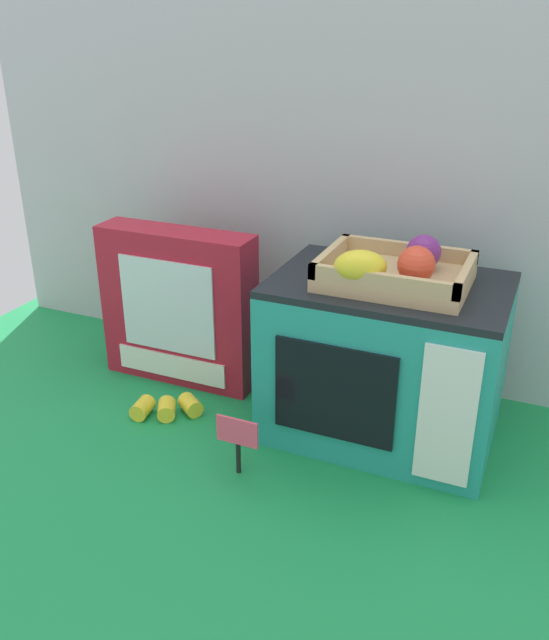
# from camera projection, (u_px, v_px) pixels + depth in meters

# --- Properties ---
(ground_plane) EXTENTS (1.70, 1.70, 0.00)m
(ground_plane) POSITION_uv_depth(u_px,v_px,m) (316.00, 410.00, 1.24)
(ground_plane) COLOR #198C47
(ground_plane) RESTS_ON ground
(display_back_panel) EXTENTS (1.61, 0.03, 0.77)m
(display_back_panel) POSITION_uv_depth(u_px,v_px,m) (359.00, 180.00, 1.25)
(display_back_panel) COLOR #B7BABF
(display_back_panel) RESTS_ON ground
(toy_microwave) EXTENTS (0.37, 0.26, 0.28)m
(toy_microwave) POSITION_uv_depth(u_px,v_px,m) (385.00, 359.00, 1.13)
(toy_microwave) COLOR teal
(toy_microwave) RESTS_ON ground
(food_groups_crate) EXTENTS (0.23, 0.19, 0.08)m
(food_groups_crate) POSITION_uv_depth(u_px,v_px,m) (396.00, 270.00, 1.04)
(food_groups_crate) COLOR tan
(food_groups_crate) RESTS_ON toy_microwave
(cookie_set_box) EXTENTS (0.31, 0.08, 0.30)m
(cookie_set_box) POSITION_uv_depth(u_px,v_px,m) (178.00, 307.00, 1.30)
(cookie_set_box) COLOR #B2192D
(cookie_set_box) RESTS_ON ground
(price_sign) EXTENTS (0.07, 0.01, 0.10)m
(price_sign) POSITION_uv_depth(u_px,v_px,m) (237.00, 437.00, 1.05)
(price_sign) COLOR black
(price_sign) RESTS_ON ground
(loose_toy_banana) EXTENTS (0.12, 0.09, 0.03)m
(loose_toy_banana) POSITION_uv_depth(u_px,v_px,m) (167.00, 407.00, 1.22)
(loose_toy_banana) COLOR yellow
(loose_toy_banana) RESTS_ON ground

